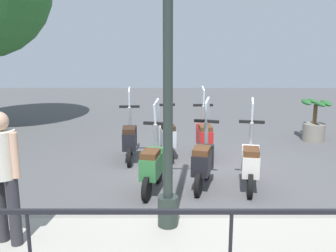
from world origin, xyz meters
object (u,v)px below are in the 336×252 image
object	(u,v)px
scooter_near_1	(203,161)
scooter_far_0	(204,136)
scooter_far_1	(167,136)
scooter_near_0	(250,162)
lamp_post_near	(168,66)
pedestrian_distant	(3,168)
potted_palm	(314,124)
scooter_near_2	(153,164)
scooter_far_2	(130,139)

from	to	relation	value
scooter_near_1	scooter_far_0	distance (m)	1.73
scooter_far_0	scooter_far_1	world-z (taller)	same
scooter_near_0	scooter_near_1	distance (m)	0.81
lamp_post_near	pedestrian_distant	bearing A→B (deg)	102.73
potted_palm	scooter_near_1	size ratio (longest dim) A/B	0.69
potted_palm	scooter_near_2	distance (m)	5.25
lamp_post_near	scooter_far_0	size ratio (longest dim) A/B	3.00
scooter_near_0	scooter_far_1	world-z (taller)	same
scooter_near_0	scooter_near_2	size ratio (longest dim) A/B	1.00
scooter_far_0	pedestrian_distant	bearing A→B (deg)	142.29
pedestrian_distant	scooter_near_1	bearing A→B (deg)	154.78
scooter_far_1	lamp_post_near	bearing A→B (deg)	170.71
potted_palm	scooter_near_0	xyz separation A→B (m)	(-3.25, 2.34, 0.04)
lamp_post_near	scooter_near_0	bearing A→B (deg)	-40.91
scooter_near_0	scooter_far_2	world-z (taller)	same
scooter_far_1	pedestrian_distant	bearing A→B (deg)	144.71
potted_palm	scooter_far_2	distance (m)	4.87
scooter_near_0	scooter_near_2	world-z (taller)	same
potted_palm	scooter_near_2	xyz separation A→B (m)	(-3.39, 4.02, 0.04)
pedestrian_distant	potted_palm	bearing A→B (deg)	157.68
scooter_near_1	scooter_near_2	size ratio (longest dim) A/B	1.00
pedestrian_distant	scooter_far_0	size ratio (longest dim) A/B	1.03
potted_palm	scooter_near_1	world-z (taller)	scooter_near_1
scooter_far_2	pedestrian_distant	bearing A→B (deg)	160.34
lamp_post_near	scooter_far_1	size ratio (longest dim) A/B	3.00
scooter_near_1	scooter_far_1	bearing A→B (deg)	34.87
lamp_post_near	pedestrian_distant	world-z (taller)	lamp_post_near
pedestrian_distant	scooter_near_1	distance (m)	3.33
scooter_near_0	scooter_far_2	bearing A→B (deg)	65.19
scooter_far_1	scooter_near_1	bearing A→B (deg)	-170.01
scooter_far_1	scooter_far_2	xyz separation A→B (m)	(-0.24, 0.80, 0.00)
pedestrian_distant	scooter_far_1	bearing A→B (deg)	178.75
scooter_near_2	scooter_far_2	world-z (taller)	same
pedestrian_distant	scooter_far_2	bearing A→B (deg)	-171.87
scooter_far_2	scooter_near_0	bearing A→B (deg)	-128.75
scooter_far_1	scooter_far_2	distance (m)	0.83
scooter_near_1	scooter_far_0	xyz separation A→B (m)	(1.72, -0.18, 0.00)
lamp_post_near	scooter_near_1	bearing A→B (deg)	-19.72
scooter_far_1	scooter_far_2	world-z (taller)	same
pedestrian_distant	scooter_near_2	world-z (taller)	pedestrian_distant
lamp_post_near	scooter_near_1	distance (m)	2.49
scooter_far_1	scooter_far_2	bearing A→B (deg)	96.78
potted_palm	scooter_far_0	size ratio (longest dim) A/B	0.69
pedestrian_distant	scooter_near_2	bearing A→B (deg)	164.26
pedestrian_distant	potted_palm	size ratio (longest dim) A/B	1.50
scooter_far_0	scooter_near_2	bearing A→B (deg)	148.37
scooter_near_2	scooter_far_0	distance (m)	2.18
scooter_near_0	scooter_far_0	size ratio (longest dim) A/B	1.00
scooter_near_0	scooter_far_0	distance (m)	1.89
scooter_near_0	scooter_far_2	size ratio (longest dim) A/B	1.00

